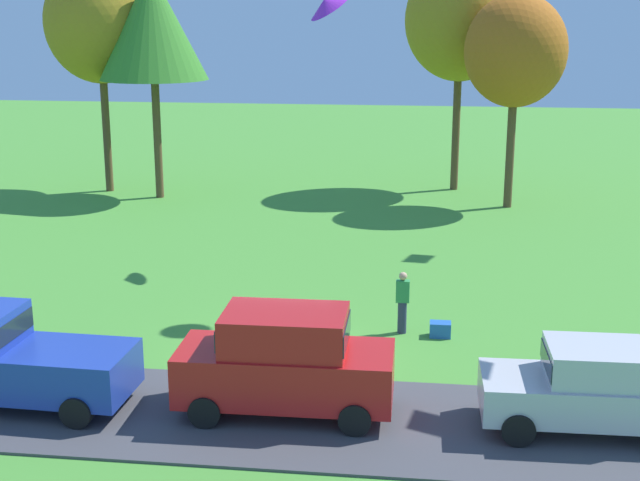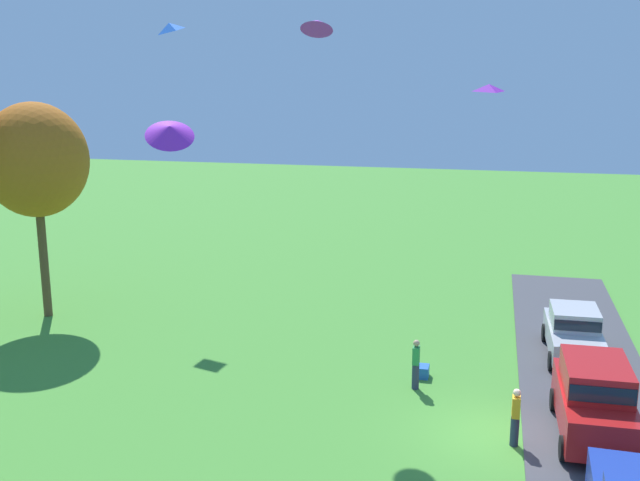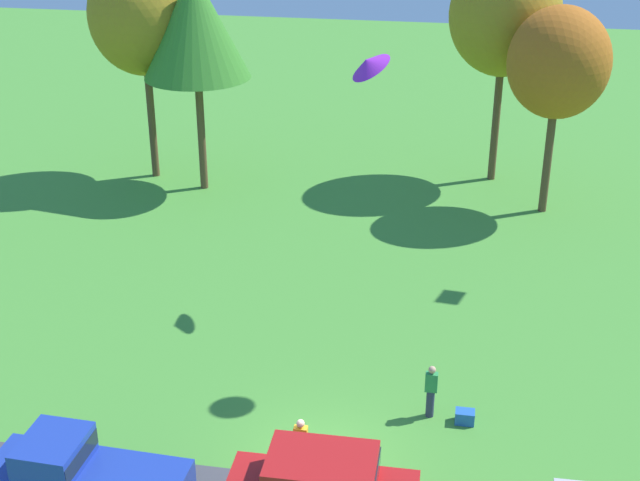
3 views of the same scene
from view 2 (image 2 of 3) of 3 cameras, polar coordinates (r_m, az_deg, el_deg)
name	(u,v)px [view 2 (image 2 of 3)]	position (r m, az deg, el deg)	size (l,w,h in m)	color
ground_plane	(496,435)	(23.05, 13.27, -14.24)	(120.00, 120.00, 0.00)	#478E33
pavement_strip	(603,445)	(23.28, 20.77, -14.39)	(36.00, 4.40, 0.06)	#424247
car_suv_by_flagpole	(594,396)	(23.11, 20.17, -11.09)	(4.62, 2.09, 2.28)	red
car_sedan_far_end	(574,331)	(29.09, 18.77, -6.54)	(4.43, 2.02, 1.84)	#B7B7BC
person_watching_sky	(416,364)	(25.27, 7.31, -9.30)	(0.36, 0.24, 1.71)	#2D334C
person_beside_suv	(515,417)	(22.23, 14.67, -12.86)	(0.36, 0.24, 1.71)	#2D334C
tree_center_back	(35,161)	(33.18, -20.86, 5.71)	(4.32, 4.32, 9.12)	brown
cooler_box	(423,371)	(26.46, 7.85, -9.86)	(0.56, 0.40, 0.40)	blue
kite_diamond_high_right	(169,27)	(35.02, -11.43, 15.64)	(1.06, 0.93, 0.38)	blue
kite_diamond_topmost	(489,88)	(30.70, 12.75, 11.29)	(1.05, 0.87, 0.28)	purple
kite_delta_low_drifter	(170,131)	(22.49, -11.38, 8.19)	(1.44, 1.44, 0.36)	purple
kite_delta_high_left	(317,25)	(26.44, -0.23, 16.11)	(1.13, 1.13, 0.36)	purple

